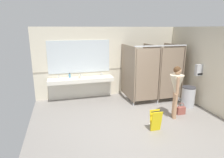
% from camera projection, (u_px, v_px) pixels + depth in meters
% --- Properties ---
extents(ground_plane, '(5.83, 6.17, 0.10)m').
position_uv_depth(ground_plane, '(138.00, 128.00, 5.36)').
color(ground_plane, gray).
extents(wall_back, '(5.83, 0.12, 2.66)m').
position_uv_depth(wall_back, '(111.00, 62.00, 7.67)').
color(wall_back, beige).
rests_on(wall_back, ground_plane).
extents(wall_side_right, '(0.12, 6.17, 2.66)m').
position_uv_depth(wall_side_right, '(224.00, 73.00, 5.69)').
color(wall_side_right, beige).
rests_on(wall_side_right, ground_plane).
extents(wall_back_tile_band, '(5.83, 0.01, 0.06)m').
position_uv_depth(wall_back_tile_band, '(112.00, 69.00, 7.68)').
color(wall_back_tile_band, '#9E937F').
rests_on(wall_back_tile_band, wall_back).
extents(vanity_counter, '(2.39, 0.53, 0.95)m').
position_uv_depth(vanity_counter, '(81.00, 83.00, 7.29)').
color(vanity_counter, silver).
rests_on(vanity_counter, ground_plane).
extents(mirror_panel, '(2.29, 0.02, 1.20)m').
position_uv_depth(mirror_panel, '(79.00, 57.00, 7.22)').
color(mirror_panel, silver).
rests_on(mirror_panel, wall_back).
extents(bathroom_stalls, '(1.91, 1.43, 2.07)m').
position_uv_depth(bathroom_stalls, '(153.00, 71.00, 7.15)').
color(bathroom_stalls, '#84705B').
rests_on(bathroom_stalls, ground_plane).
extents(paper_towel_dispenser_upper, '(0.32, 0.13, 0.38)m').
position_uv_depth(paper_towel_dispenser_upper, '(200.00, 70.00, 6.50)').
color(paper_towel_dispenser_upper, '#B7BABF').
rests_on(paper_towel_dispenser_upper, wall_side_right).
extents(trash_bin, '(0.45, 0.45, 0.70)m').
position_uv_depth(trash_bin, '(188.00, 97.00, 6.65)').
color(trash_bin, '#B7BABF').
rests_on(trash_bin, ground_plane).
extents(person_standing, '(0.53, 0.53, 1.57)m').
position_uv_depth(person_standing, '(176.00, 86.00, 5.64)').
color(person_standing, tan).
rests_on(person_standing, ground_plane).
extents(handbag, '(0.27, 0.13, 0.38)m').
position_uv_depth(handbag, '(181.00, 110.00, 6.07)').
color(handbag, '#934C42').
rests_on(handbag, ground_plane).
extents(soap_dispenser, '(0.07, 0.07, 0.18)m').
position_uv_depth(soap_dispenser, '(70.00, 76.00, 7.18)').
color(soap_dispenser, teal).
rests_on(soap_dispenser, vanity_counter).
extents(paper_cup, '(0.07, 0.07, 0.10)m').
position_uv_depth(paper_cup, '(80.00, 77.00, 7.08)').
color(paper_cup, beige).
rests_on(paper_cup, vanity_counter).
extents(wet_floor_sign, '(0.28, 0.19, 0.56)m').
position_uv_depth(wet_floor_sign, '(156.00, 121.00, 5.06)').
color(wet_floor_sign, yellow).
rests_on(wet_floor_sign, ground_plane).
extents(floor_drain_cover, '(0.14, 0.14, 0.01)m').
position_uv_depth(floor_drain_cover, '(152.00, 124.00, 5.48)').
color(floor_drain_cover, '#B7BABF').
rests_on(floor_drain_cover, ground_plane).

